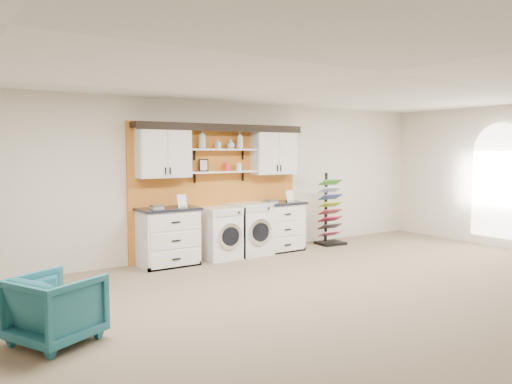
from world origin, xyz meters
TOP-DOWN VIEW (x-y plane):
  - floor at (0.00, 0.00)m, footprint 10.00×10.00m
  - ceiling at (0.00, 0.00)m, footprint 10.00×10.00m
  - wall_back at (0.00, 4.00)m, footprint 10.00×0.00m
  - accent_panel at (0.00, 3.96)m, footprint 3.40×0.07m
  - upper_cabinet_left at (-1.13, 3.79)m, footprint 0.90×0.35m
  - upper_cabinet_right at (1.13, 3.79)m, footprint 0.90×0.35m
  - shelf_lower at (0.00, 3.80)m, footprint 1.32×0.28m
  - shelf_upper at (0.00, 3.80)m, footprint 1.32×0.28m
  - crown_molding at (0.00, 3.81)m, footprint 3.30×0.41m
  - window_arched at (4.94, 1.50)m, footprint 0.06×1.10m
  - picture_frame at (-0.35, 3.85)m, footprint 0.18×0.02m
  - canister_red at (0.10, 3.80)m, footprint 0.11×0.11m
  - canister_cream at (0.35, 3.80)m, footprint 0.10×0.10m
  - base_cabinet_left at (-1.13, 3.64)m, footprint 0.99×0.66m
  - base_cabinet_right at (1.13, 3.64)m, footprint 0.95×0.66m
  - washer at (-0.13, 3.64)m, footprint 0.65×0.71m
  - dryer at (0.49, 3.64)m, footprint 0.68×0.71m
  - sample_rack at (2.39, 3.57)m, footprint 0.56×0.48m
  - armchair at (-3.43, 1.15)m, footprint 1.01×1.00m
  - soap_bottle_a at (-0.40, 3.80)m, footprint 0.18×0.18m
  - soap_bottle_b at (-0.08, 3.80)m, footprint 0.10×0.10m
  - soap_bottle_c at (0.18, 3.80)m, footprint 0.15×0.15m
  - soap_bottle_d at (0.37, 3.80)m, footprint 0.17×0.17m

SIDE VIEW (x-z plane):
  - floor at x=0.00m, z-range 0.00..0.00m
  - armchair at x=-3.43m, z-range 0.00..0.69m
  - washer at x=-0.13m, z-range 0.00..0.91m
  - base_cabinet_right at x=1.13m, z-range 0.00..0.93m
  - dryer at x=0.49m, z-range 0.00..0.95m
  - sample_rack at x=2.39m, z-range -0.25..1.21m
  - base_cabinet_left at x=-1.13m, z-range 0.00..0.97m
  - accent_panel at x=0.00m, z-range 0.00..2.40m
  - window_arched at x=4.94m, z-range 0.26..2.51m
  - wall_back at x=0.00m, z-range -3.60..6.40m
  - shelf_lower at x=0.00m, z-range 1.52..1.54m
  - canister_cream at x=0.35m, z-range 1.54..1.69m
  - canister_red at x=0.10m, z-range 1.54..1.71m
  - picture_frame at x=-0.35m, z-range 1.54..1.77m
  - upper_cabinet_left at x=-1.13m, z-range 1.46..2.30m
  - upper_cabinet_right at x=1.13m, z-range 1.46..2.30m
  - shelf_upper at x=0.00m, z-range 1.92..1.94m
  - soap_bottle_b at x=-0.08m, z-range 1.94..2.12m
  - soap_bottle_c at x=0.18m, z-range 1.95..2.12m
  - soap_bottle_d at x=0.37m, z-range 1.95..2.26m
  - soap_bottle_a at x=-0.40m, z-range 1.95..2.28m
  - crown_molding at x=0.00m, z-range 2.26..2.39m
  - ceiling at x=0.00m, z-range 2.80..2.80m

